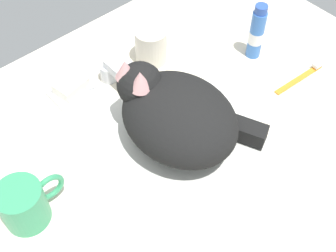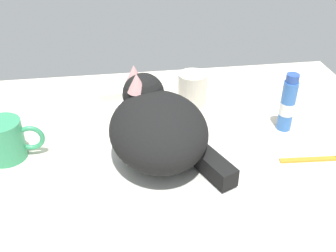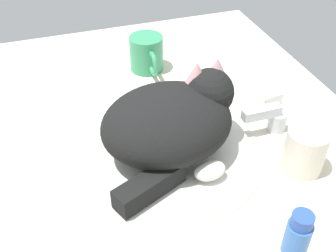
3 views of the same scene
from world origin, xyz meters
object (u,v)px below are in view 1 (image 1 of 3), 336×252
(coffee_mug, at_px, (25,204))
(rinse_cup, at_px, (151,45))
(soap_bar, at_px, (71,86))
(toothbrush, at_px, (302,76))
(toothpaste_bottle, at_px, (257,33))
(faucet, at_px, (111,73))
(cat, at_px, (176,114))

(coffee_mug, bearing_deg, rinse_cup, 21.59)
(soap_bar, height_order, toothbrush, soap_bar)
(coffee_mug, height_order, toothpaste_bottle, toothpaste_bottle)
(faucet, distance_m, cat, 0.21)
(toothbrush, bearing_deg, coffee_mug, 170.79)
(toothpaste_bottle, xyz_separation_m, toothbrush, (0.02, -0.12, -0.06))
(coffee_mug, height_order, soap_bar, coffee_mug)
(soap_bar, bearing_deg, cat, -69.78)
(coffee_mug, height_order, toothbrush, coffee_mug)
(cat, distance_m, toothbrush, 0.33)
(cat, bearing_deg, toothpaste_bottle, 11.72)
(soap_bar, relative_size, toothbrush, 0.46)
(toothbrush, bearing_deg, soap_bar, 144.05)
(cat, bearing_deg, soap_bar, 110.22)
(coffee_mug, bearing_deg, toothbrush, -9.21)
(cat, height_order, toothbrush, cat)
(toothpaste_bottle, bearing_deg, toothbrush, -78.59)
(faucet, xyz_separation_m, rinse_cup, (0.11, -0.00, 0.02))
(cat, height_order, toothpaste_bottle, cat)
(faucet, bearing_deg, toothbrush, -39.86)
(faucet, xyz_separation_m, toothbrush, (0.32, -0.27, -0.02))
(toothpaste_bottle, bearing_deg, cat, -168.28)
(coffee_mug, distance_m, toothbrush, 0.63)
(faucet, height_order, toothbrush, faucet)
(soap_bar, bearing_deg, toothpaste_bottle, -24.26)
(toothpaste_bottle, bearing_deg, coffee_mug, -177.95)
(soap_bar, bearing_deg, toothbrush, -35.95)
(faucet, bearing_deg, coffee_mug, -151.24)
(toothpaste_bottle, distance_m, toothbrush, 0.14)
(faucet, bearing_deg, rinse_cup, -1.33)
(rinse_cup, relative_size, toothbrush, 0.59)
(rinse_cup, bearing_deg, toothpaste_bottle, -37.60)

